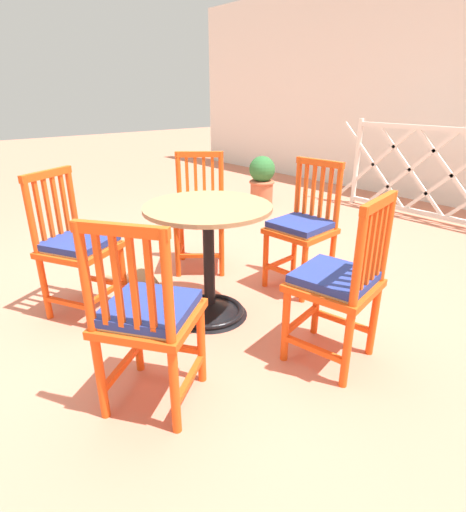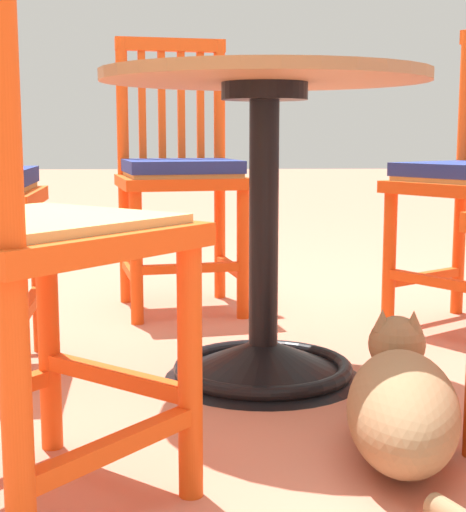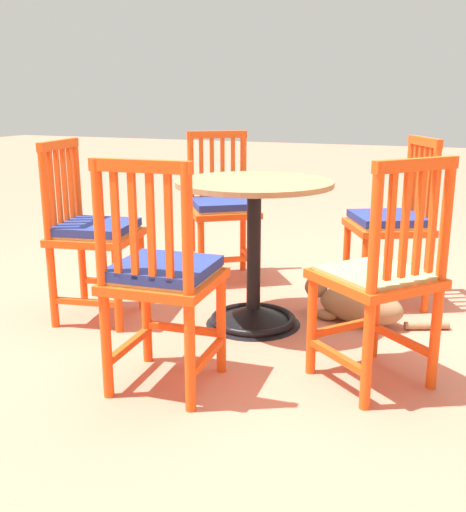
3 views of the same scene
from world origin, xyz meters
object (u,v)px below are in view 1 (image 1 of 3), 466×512
at_px(orange_chair_near_fence, 148,317).
at_px(terracotta_planter, 262,180).
at_px(orange_chair_facing_out, 200,216).
at_px(orange_chair_at_corner, 77,247).
at_px(orange_chair_by_planter, 303,228).
at_px(orange_chair_tucked_in, 338,284).
at_px(tabby_cat, 144,287).
at_px(cafe_table, 209,274).

xyz_separation_m(orange_chair_near_fence, terracotta_planter, (-2.21, 2.82, -0.12)).
xyz_separation_m(orange_chair_facing_out, orange_chair_at_corner, (0.10, -1.02, 0.01)).
height_order(orange_chair_by_planter, orange_chair_facing_out, same).
xyz_separation_m(orange_chair_tucked_in, terracotta_planter, (-2.54, 1.93, -0.12)).
bearing_deg(orange_chair_by_planter, orange_chair_facing_out, -155.97).
distance_m(orange_chair_by_planter, orange_chair_at_corner, 1.51).
distance_m(orange_chair_by_planter, terracotta_planter, 2.30).
distance_m(orange_chair_tucked_in, tabby_cat, 1.38).
distance_m(cafe_table, tabby_cat, 0.55).
distance_m(cafe_table, orange_chair_tucked_in, 0.84).
xyz_separation_m(orange_chair_by_planter, orange_chair_facing_out, (-0.77, -0.34, -0.01)).
bearing_deg(orange_chair_tucked_in, cafe_table, -164.54).
bearing_deg(tabby_cat, orange_chair_at_corner, -107.08).
xyz_separation_m(orange_chair_at_corner, terracotta_planter, (-1.17, 2.73, -0.12)).
height_order(orange_chair_by_planter, orange_chair_near_fence, same).
relative_size(cafe_table, terracotta_planter, 1.23).
xyz_separation_m(orange_chair_near_fence, orange_chair_tucked_in, (0.33, 0.89, 0.00)).
bearing_deg(terracotta_planter, orange_chair_tucked_in, -37.17).
bearing_deg(orange_chair_facing_out, orange_chair_by_planter, 24.03).
relative_size(orange_chair_facing_out, tabby_cat, 1.22).
relative_size(orange_chair_facing_out, orange_chair_tucked_in, 1.00).
distance_m(orange_chair_by_planter, tabby_cat, 1.18).
bearing_deg(orange_chair_tucked_in, orange_chair_at_corner, -149.43).
relative_size(cafe_table, orange_chair_facing_out, 0.83).
xyz_separation_m(cafe_table, orange_chair_near_fence, (0.46, -0.67, 0.16)).
xyz_separation_m(cafe_table, orange_chair_by_planter, (0.09, 0.77, 0.16)).
bearing_deg(orange_chair_by_planter, orange_chair_at_corner, -116.12).
bearing_deg(cafe_table, orange_chair_tucked_in, 15.46).
height_order(orange_chair_facing_out, orange_chair_near_fence, same).
distance_m(cafe_table, terracotta_planter, 2.77).
height_order(orange_chair_at_corner, orange_chair_tucked_in, same).
relative_size(orange_chair_at_corner, orange_chair_near_fence, 1.00).
bearing_deg(terracotta_planter, tabby_cat, -61.54).
bearing_deg(cafe_table, terracotta_planter, 129.17).
bearing_deg(tabby_cat, orange_chair_by_planter, 60.81).
height_order(cafe_table, tabby_cat, cafe_table).
distance_m(orange_chair_facing_out, orange_chair_tucked_in, 1.48).
bearing_deg(orange_chair_near_fence, orange_chair_at_corner, 175.35).
bearing_deg(orange_chair_near_fence, tabby_cat, 153.90).
distance_m(orange_chair_by_planter, orange_chair_facing_out, 0.84).
bearing_deg(terracotta_planter, cafe_table, -50.83).
xyz_separation_m(cafe_table, tabby_cat, (-0.46, -0.22, -0.19)).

